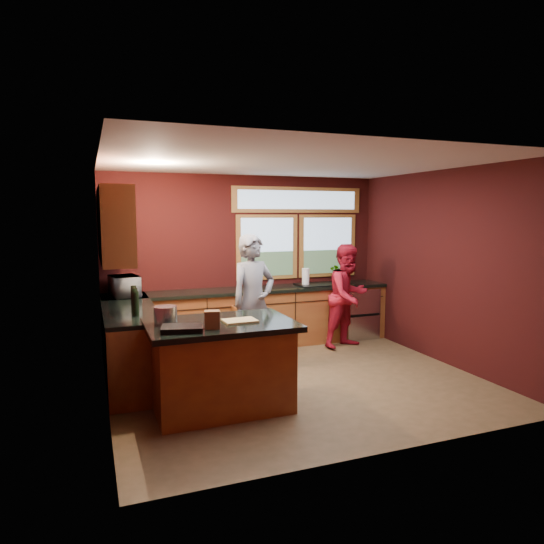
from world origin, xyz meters
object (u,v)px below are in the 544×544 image
island (221,365)px  person_red (348,296)px  cutting_board (240,321)px  stock_pot (166,315)px  person_grey (253,303)px

island → person_red: bearing=33.8°
cutting_board → island: bearing=166.0°
island → stock_pot: size_ratio=6.46×
cutting_board → stock_pot: size_ratio=1.46×
person_red → stock_pot: bearing=-170.7°
person_red → cutting_board: person_red is taller
stock_pot → island: bearing=-15.3°
person_grey → person_red: (1.75, 0.54, -0.10)m
island → person_grey: bearing=56.6°
island → person_red: (2.50, 1.67, 0.33)m
person_grey → cutting_board: size_ratio=5.21×
cutting_board → stock_pot: 0.78m
person_red → stock_pot: (-3.05, -1.52, 0.22)m
person_red → cutting_board: size_ratio=4.64×
person_grey → person_red: size_ratio=1.12×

